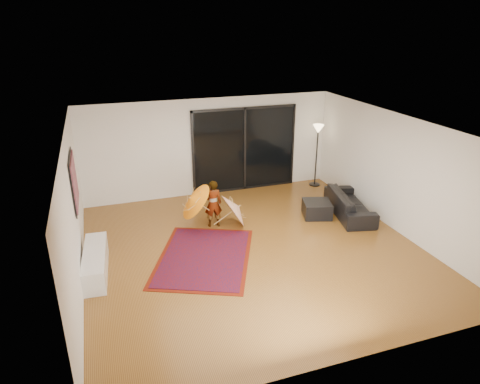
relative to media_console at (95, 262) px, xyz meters
name	(u,v)px	position (x,y,z in m)	size (l,w,h in m)	color
floor	(254,249)	(3.25, -0.15, -0.23)	(7.00, 7.00, 0.00)	olive
ceiling	(255,127)	(3.25, -0.15, 2.47)	(7.00, 7.00, 0.00)	white
wall_back	(210,147)	(3.25, 3.35, 1.12)	(7.00, 7.00, 0.00)	silver
wall_front	(347,285)	(3.25, -3.65, 1.12)	(7.00, 7.00, 0.00)	silver
wall_left	(73,215)	(-0.25, -0.15, 1.12)	(7.00, 7.00, 0.00)	silver
wall_right	(397,174)	(6.75, -0.15, 1.12)	(7.00, 7.00, 0.00)	silver
sliding_door	(244,149)	(4.25, 3.32, 0.97)	(3.06, 0.07, 2.40)	black
painting	(74,181)	(-0.21, 0.85, 1.42)	(0.04, 1.28, 1.08)	black
media_console	(95,262)	(0.00, 0.00, 0.00)	(0.42, 1.67, 0.47)	white
speaker	(96,264)	(0.00, 0.08, -0.07)	(0.28, 0.28, 0.32)	#424244
persian_rug	(204,257)	(2.15, -0.12, -0.22)	(2.75, 3.12, 0.02)	#5E1408
sofa	(350,204)	(6.20, 0.78, 0.06)	(1.97, 0.77, 0.58)	black
ottoman	(317,209)	(5.36, 0.94, -0.04)	(0.67, 0.67, 0.39)	black
floor_lamp	(318,138)	(6.35, 2.91, 1.22)	(0.32, 0.32, 1.84)	black
child	(213,204)	(2.74, 1.25, 0.35)	(0.42, 0.28, 1.16)	#999999
parasol_orange	(190,201)	(2.19, 1.20, 0.50)	(0.74, 0.94, 0.92)	orange
parasol_white	(239,206)	(3.34, 1.10, 0.27)	(0.64, 0.92, 0.96)	silver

